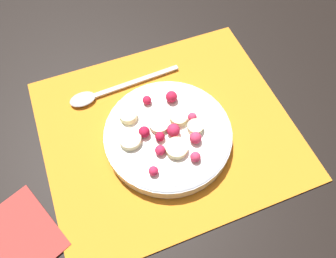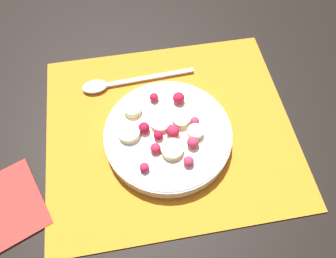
% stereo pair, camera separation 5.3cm
% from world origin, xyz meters
% --- Properties ---
extents(ground_plane, '(3.00, 3.00, 0.00)m').
position_xyz_m(ground_plane, '(0.00, 0.00, 0.00)').
color(ground_plane, black).
extents(placemat, '(0.42, 0.37, 0.01)m').
position_xyz_m(placemat, '(0.00, 0.00, 0.00)').
color(placemat, orange).
rests_on(placemat, ground_plane).
extents(fruit_bowl, '(0.21, 0.21, 0.05)m').
position_xyz_m(fruit_bowl, '(0.01, 0.02, 0.02)').
color(fruit_bowl, silver).
rests_on(fruit_bowl, placemat).
extents(spoon, '(0.21, 0.03, 0.01)m').
position_xyz_m(spoon, '(0.09, -0.11, 0.01)').
color(spoon, '#B2B2B7').
rests_on(spoon, placemat).
extents(napkin, '(0.16, 0.16, 0.01)m').
position_xyz_m(napkin, '(0.28, 0.10, 0.00)').
color(napkin, '#A3332D').
rests_on(napkin, ground_plane).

